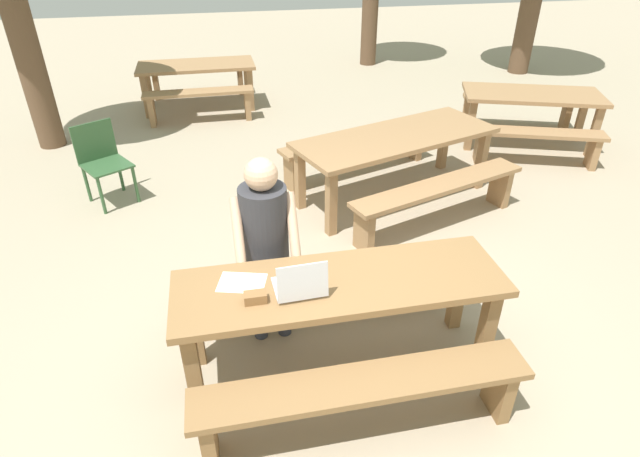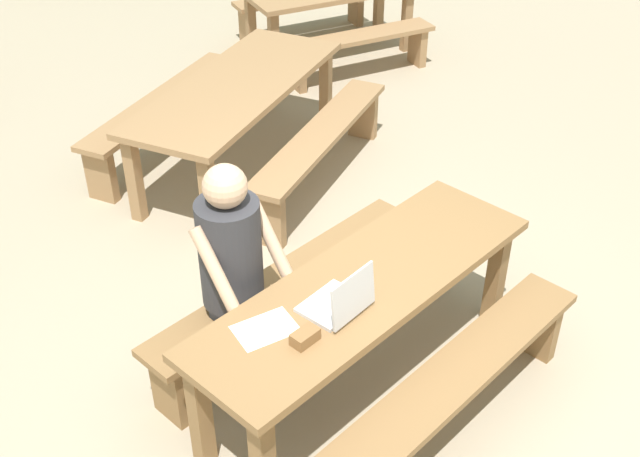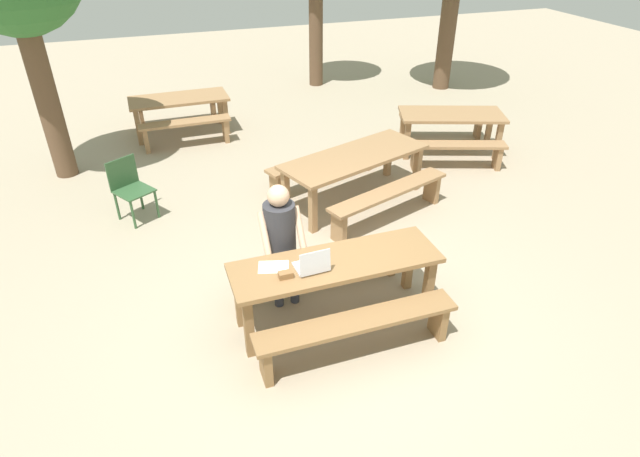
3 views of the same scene
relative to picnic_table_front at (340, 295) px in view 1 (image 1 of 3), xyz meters
The scene contains 18 objects.
ground_plane 0.63m from the picnic_table_front, ahead, with size 30.00×30.00×0.00m, color tan.
picnic_table_front is the anchor object (origin of this frame).
bench_near 0.64m from the picnic_table_front, 90.00° to the right, with size 2.00×0.30×0.46m.
bench_far 0.64m from the picnic_table_front, 90.00° to the left, with size 2.00×0.30×0.46m.
laptop 0.33m from the picnic_table_front, 165.91° to the right, with size 0.32×0.28×0.26m.
small_pouch 0.58m from the picnic_table_front, 169.98° to the right, with size 0.14×0.08×0.06m.
paper_sheet 0.64m from the picnic_table_front, behind, with size 0.34×0.28×0.00m.
person_seated 0.72m from the picnic_table_front, 126.99° to the left, with size 0.45×0.43×1.37m.
plastic_chair 3.49m from the picnic_table_front, 123.33° to the left, with size 0.60×0.60×0.85m.
picnic_table_mid 5.95m from the picnic_table_front, 98.81° to the left, with size 1.80×0.81×0.70m.
bench_mid_south 5.30m from the picnic_table_front, 99.82° to the left, with size 1.61×0.32×0.47m.
bench_mid_north 6.60m from the picnic_table_front, 98.00° to the left, with size 1.61×0.32×0.47m.
picnic_table_rear 2.61m from the picnic_table_front, 63.42° to the left, with size 2.35×1.50×0.74m.
bench_rear_south 2.19m from the picnic_table_front, 49.70° to the left, with size 1.97×0.93×0.47m.
bench_rear_north 3.17m from the picnic_table_front, 72.80° to the left, with size 1.97×0.93×0.47m.
picnic_table_distant 4.85m from the picnic_table_front, 45.21° to the left, with size 1.91×1.33×0.72m.
bench_distant_south 4.26m from the picnic_table_front, 41.42° to the left, with size 1.58×0.81×0.44m.
bench_distant_north 5.46m from the picnic_table_front, 48.16° to the left, with size 1.58×0.81×0.44m.
Camera 1 is at (-0.65, -2.55, 2.76)m, focal length 29.10 mm.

